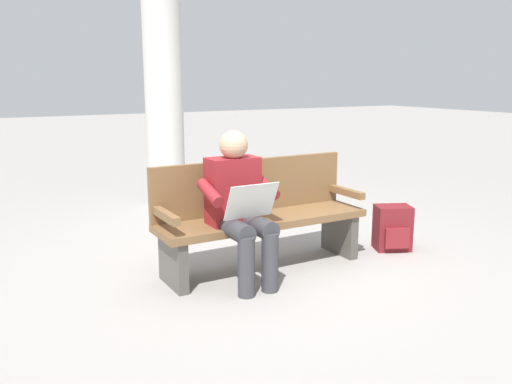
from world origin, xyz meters
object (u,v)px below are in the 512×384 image
(bench_near, at_px, (259,214))
(backpack, at_px, (393,228))
(person_seated, at_px, (240,204))
(support_pillar, at_px, (162,47))

(bench_near, bearing_deg, backpack, 170.09)
(person_seated, relative_size, backpack, 2.84)
(person_seated, distance_m, backpack, 1.66)
(bench_near, distance_m, person_seated, 0.42)
(support_pillar, bearing_deg, backpack, 113.20)
(person_seated, distance_m, support_pillar, 3.12)
(person_seated, height_order, support_pillar, support_pillar)
(bench_near, height_order, backpack, bench_near)
(bench_near, xyz_separation_m, person_seated, (0.31, 0.24, 0.17))
(bench_near, relative_size, support_pillar, 0.47)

